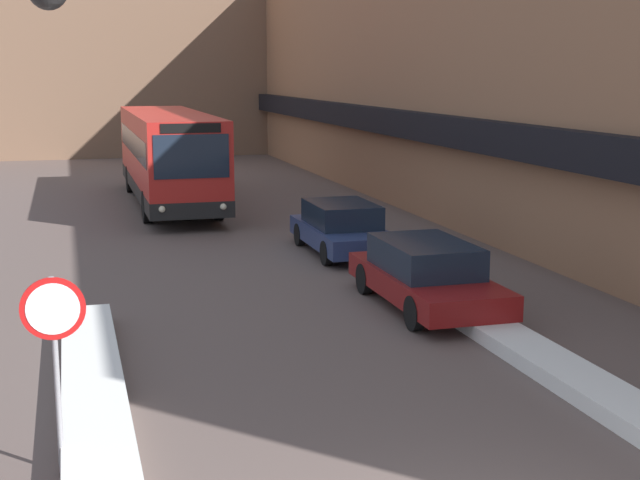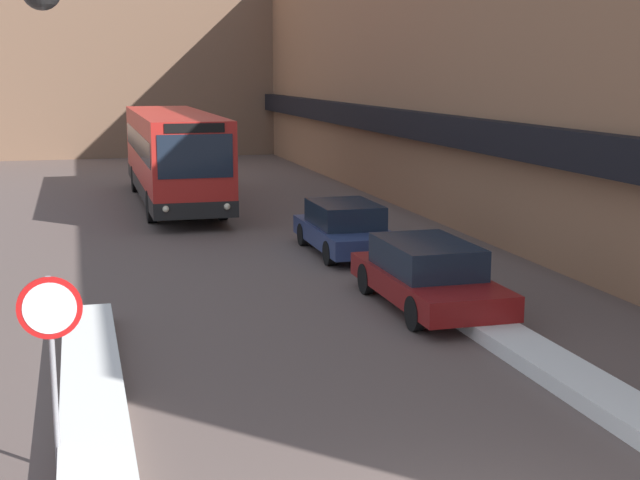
# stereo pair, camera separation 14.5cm
# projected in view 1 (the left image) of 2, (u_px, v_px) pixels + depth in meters

# --- Properties ---
(building_row_right) EXTENTS (5.50, 60.00, 10.36)m
(building_row_right) POSITION_uv_depth(u_px,v_px,m) (448.00, 62.00, 33.04)
(building_row_right) COLOR #996B4C
(building_row_right) RESTS_ON ground_plane
(building_backdrop_far) EXTENTS (26.00, 8.00, 14.90)m
(building_backdrop_far) POSITION_uv_depth(u_px,v_px,m) (127.00, 25.00, 52.48)
(building_backdrop_far) COLOR brown
(building_backdrop_far) RESTS_ON ground_plane
(snow_bank_right) EXTENTS (0.90, 10.80, 0.27)m
(snow_bank_right) POSITION_uv_depth(u_px,v_px,m) (613.00, 402.00, 12.83)
(snow_bank_right) COLOR silver
(snow_bank_right) RESTS_ON ground_plane
(city_bus) EXTENTS (2.59, 12.60, 3.34)m
(city_bus) POSITION_uv_depth(u_px,v_px,m) (168.00, 155.00, 32.29)
(city_bus) COLOR red
(city_bus) RESTS_ON ground_plane
(parked_car_front) EXTENTS (1.90, 4.74, 1.38)m
(parked_car_front) POSITION_uv_depth(u_px,v_px,m) (426.00, 274.00, 18.34)
(parked_car_front) COLOR maroon
(parked_car_front) RESTS_ON ground_plane
(parked_car_back) EXTENTS (1.88, 4.35, 1.36)m
(parked_car_back) POSITION_uv_depth(u_px,v_px,m) (342.00, 228.00, 23.84)
(parked_car_back) COLOR navy
(parked_car_back) RESTS_ON ground_plane
(stop_sign) EXTENTS (0.76, 0.08, 2.45)m
(stop_sign) POSITION_uv_depth(u_px,v_px,m) (54.00, 332.00, 10.52)
(stop_sign) COLOR gray
(stop_sign) RESTS_ON ground_plane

